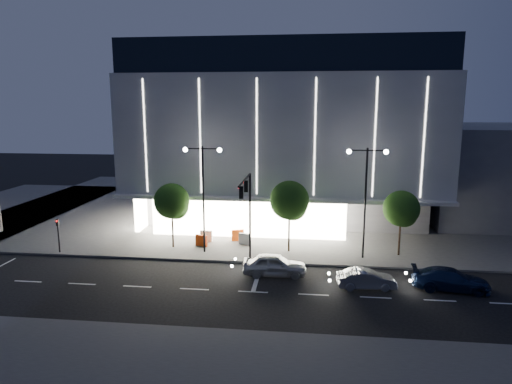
{
  "coord_description": "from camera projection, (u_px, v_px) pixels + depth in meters",
  "views": [
    {
      "loc": [
        5.46,
        -29.85,
        12.23
      ],
      "look_at": [
        1.13,
        7.79,
        5.0
      ],
      "focal_mm": 32.0,
      "sensor_mm": 36.0,
      "label": 1
    }
  ],
  "objects": [
    {
      "name": "barrier_d",
      "position": [
        245.0,
        239.0,
        40.09
      ],
      "size": [
        1.13,
        0.56,
        1.0
      ],
      "primitive_type": "cube",
      "rotation": [
        0.0,
        0.0,
        -0.29
      ],
      "color": "beige",
      "rests_on": "sidewalk_museum"
    },
    {
      "name": "ped_signal_far",
      "position": [
        58.0,
        232.0,
        37.75
      ],
      "size": [
        0.22,
        0.24,
        3.0
      ],
      "color": "black",
      "rests_on": "ground"
    },
    {
      "name": "barrier_b",
      "position": [
        206.0,
        236.0,
        41.01
      ],
      "size": [
        1.12,
        0.35,
        1.0
      ],
      "primitive_type": "cube",
      "rotation": [
        0.0,
        0.0,
        -0.09
      ],
      "color": "white",
      "rests_on": "sidewalk_museum"
    },
    {
      "name": "sidewalk_museum",
      "position": [
        303.0,
        208.0,
        54.87
      ],
      "size": [
        70.0,
        40.0,
        0.15
      ],
      "primitive_type": "cube",
      "color": "#474747",
      "rests_on": "ground"
    },
    {
      "name": "ground",
      "position": [
        227.0,
        282.0,
        32.03
      ],
      "size": [
        160.0,
        160.0,
        0.0
      ],
      "primitive_type": "plane",
      "color": "black",
      "rests_on": "ground"
    },
    {
      "name": "museum",
      "position": [
        287.0,
        132.0,
        51.72
      ],
      "size": [
        30.0,
        25.8,
        18.0
      ],
      "color": "#4C4C51",
      "rests_on": "ground"
    },
    {
      "name": "car_second",
      "position": [
        366.0,
        279.0,
        30.84
      ],
      "size": [
        4.04,
        1.69,
        1.3
      ],
      "primitive_type": "imported",
      "rotation": [
        0.0,
        0.0,
        1.65
      ],
      "color": "#9EA1A5",
      "rests_on": "ground"
    },
    {
      "name": "annex_building",
      "position": [
        490.0,
        170.0,
        51.59
      ],
      "size": [
        16.0,
        20.0,
        10.0
      ],
      "primitive_type": "cube",
      "color": "#4C4C51",
      "rests_on": "ground"
    },
    {
      "name": "street_lamp_west",
      "position": [
        203.0,
        183.0,
        37.11
      ],
      "size": [
        3.16,
        0.36,
        9.0
      ],
      "color": "black",
      "rests_on": "ground"
    },
    {
      "name": "car_lead",
      "position": [
        275.0,
        265.0,
        33.17
      ],
      "size": [
        4.7,
        2.02,
        1.58
      ],
      "primitive_type": "imported",
      "rotation": [
        0.0,
        0.0,
        1.61
      ],
      "color": "#989B9F",
      "rests_on": "ground"
    },
    {
      "name": "car_third",
      "position": [
        451.0,
        279.0,
        30.59
      ],
      "size": [
        5.18,
        2.53,
        1.45
      ],
      "primitive_type": "imported",
      "rotation": [
        0.0,
        0.0,
        1.47
      ],
      "color": "#111E41",
      "rests_on": "ground"
    },
    {
      "name": "tree_left",
      "position": [
        172.0,
        203.0,
        38.79
      ],
      "size": [
        3.02,
        3.02,
        5.72
      ],
      "color": "black",
      "rests_on": "ground"
    },
    {
      "name": "tree_right",
      "position": [
        401.0,
        211.0,
        36.69
      ],
      "size": [
        2.91,
        2.91,
        5.51
      ],
      "color": "black",
      "rests_on": "ground"
    },
    {
      "name": "street_lamp_east",
      "position": [
        366.0,
        187.0,
        35.65
      ],
      "size": [
        3.16,
        0.36,
        9.0
      ],
      "color": "black",
      "rests_on": "ground"
    },
    {
      "name": "barrier_c",
      "position": [
        238.0,
        235.0,
        41.26
      ],
      "size": [
        1.12,
        0.58,
        1.0
      ],
      "primitive_type": "cube",
      "rotation": [
        0.0,
        0.0,
        0.32
      ],
      "color": "#F6510D",
      "rests_on": "sidewalk_museum"
    },
    {
      "name": "tree_mid",
      "position": [
        290.0,
        202.0,
        37.62
      ],
      "size": [
        3.25,
        3.25,
        6.15
      ],
      "color": "black",
      "rests_on": "ground"
    },
    {
      "name": "traffic_mast",
      "position": [
        247.0,
        203.0,
        34.23
      ],
      "size": [
        0.33,
        5.89,
        7.07
      ],
      "color": "black",
      "rests_on": "ground"
    },
    {
      "name": "barrier_a",
      "position": [
        201.0,
        241.0,
        39.62
      ],
      "size": [
        1.12,
        0.63,
        1.0
      ],
      "primitive_type": "cube",
      "rotation": [
        0.0,
        0.0,
        -0.37
      ],
      "color": "#C3370A",
      "rests_on": "sidewalk_museum"
    }
  ]
}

